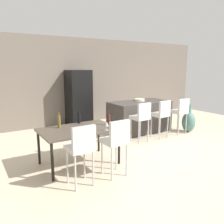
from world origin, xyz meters
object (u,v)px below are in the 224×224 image
Objects in this scene: kitchen_island at (139,117)px; dining_chair_near at (81,146)px; wine_bottle_left at (59,121)px; bar_chair_middle at (162,113)px; bar_chair_left at (141,116)px; bar_chair_right at (181,110)px; dining_chair_far at (116,139)px; wine_bottle_inner at (79,118)px; floor_vase at (189,122)px; fruit_bowl at (140,100)px; wine_bottle_near at (109,120)px; dining_table at (79,132)px; refrigerator at (79,98)px; wine_glass_middle at (107,124)px.

dining_chair_near is (-2.89, -2.08, 0.24)m from kitchen_island.
bar_chair_middle is at bearing 2.25° from wine_bottle_left.
bar_chair_left and bar_chair_right have the same top height.
bar_chair_middle is 3.31× the size of wine_bottle_left.
dining_chair_far and wine_bottle_inner have the same top height.
kitchen_island is 1.49m from floor_vase.
floor_vase is at bearing 19.89° from dining_chair_far.
wine_bottle_inner is at bearing -160.87° from kitchen_island.
kitchen_island is at bearing 43.23° from dining_chair_far.
wine_bottle_left reaches higher than bar_chair_left.
dining_chair_far is 3.53× the size of fruit_bowl.
wine_bottle_inner is 0.67m from wine_bottle_near.
wine_bottle_inner is at bearing 67.03° from dining_chair_near.
fruit_bowl is at bearing 35.39° from wine_bottle_near.
dining_table is 4.76× the size of wine_bottle_near.
wine_bottle_near is at bearing -145.43° from kitchen_island.
kitchen_island is at bearing 18.56° from wine_bottle_left.
dining_table is at bearing -173.37° from bar_chair_right.
wine_bottle_inner is at bearing 96.19° from dining_chair_far.
kitchen_island is 1.73× the size of dining_chair_near.
dining_chair_far is (0.34, -0.85, 0.02)m from dining_table.
bar_chair_middle and wine_bottle_inner have the same top height.
dining_chair_near is 1.24× the size of floor_vase.
fruit_bowl reaches higher than floor_vase.
wine_bottle_near reaches higher than dining_table.
fruit_bowl is at bearing 53.49° from bar_chair_left.
floor_vase is at bearing 8.54° from wine_bottle_near.
floor_vase is (3.12, 0.47, -0.54)m from wine_bottle_near.
refrigerator is at bearing 65.55° from dining_table.
bar_chair_left reaches higher than fruit_bowl.
bar_chair_left reaches higher than kitchen_island.
bar_chair_middle is at bearing -88.39° from fruit_bowl.
wine_glass_middle is (-2.22, -0.79, 0.17)m from bar_chair_middle.
bar_chair_left and bar_chair_middle have the same top height.
wine_bottle_inner is at bearing -159.54° from fruit_bowl.
wine_bottle_left is at bearing 159.91° from wine_bottle_near.
floor_vase is (1.23, -0.84, -0.14)m from kitchen_island.
kitchen_island is 1.07m from bar_chair_left.
bar_chair_right reaches higher than fruit_bowl.
kitchen_island is at bearing 145.76° from floor_vase.
dining_chair_far reaches higher than dining_table.
bar_chair_right is 3.29m from dining_chair_far.
kitchen_island is 3.03m from wine_bottle_left.
wine_bottle_near reaches higher than bar_chair_left.
dining_chair_far reaches higher than floor_vase.
wine_bottle_left is at bearing -178.21° from bar_chair_right.
bar_chair_left is at bearing 20.06° from wine_bottle_near.
dining_table is 1.77× the size of floor_vase.
dining_chair_near is at bearing -161.58° from bar_chair_right.
wine_bottle_left is at bearing -164.21° from wine_bottle_inner.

